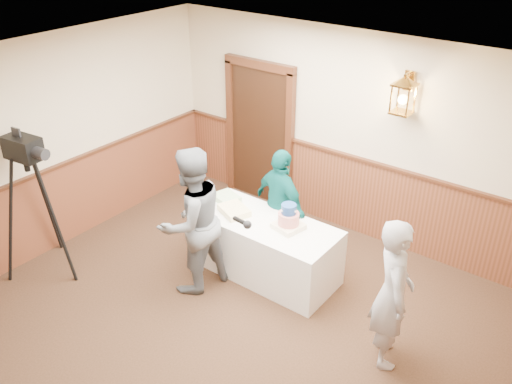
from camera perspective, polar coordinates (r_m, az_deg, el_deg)
ground at (r=5.74m, az=-8.02°, el=-18.75°), size 7.00×7.00×0.00m
room_shell at (r=5.03m, az=-6.01°, el=-3.64°), size 6.02×7.02×2.81m
display_table at (r=6.74m, az=1.04°, el=-5.89°), size 1.80×0.80×0.75m
tiered_cake at (r=6.37m, az=3.44°, el=-2.86°), size 0.37×0.37×0.32m
sheet_cake_yellow at (r=6.71m, az=-2.33°, el=-1.94°), size 0.46×0.41×0.08m
sheet_cake_green at (r=6.98m, az=-3.13°, el=-0.63°), size 0.39×0.35×0.08m
interviewer at (r=6.29m, az=-6.80°, el=-3.09°), size 1.54×0.98×1.82m
baker at (r=5.50m, az=14.15°, el=-10.33°), size 0.65×0.71×1.64m
assistant_p at (r=6.91m, az=2.61°, el=-1.33°), size 0.94×0.59×1.50m
tv_camera_rig at (r=7.09m, az=-22.01°, el=-2.13°), size 0.72×0.67×1.82m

